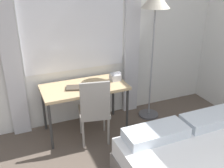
{
  "coord_description": "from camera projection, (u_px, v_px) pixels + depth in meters",
  "views": [
    {
      "loc": [
        -1.35,
        -0.19,
        2.22
      ],
      "look_at": [
        -0.16,
        2.62,
        0.87
      ],
      "focal_mm": 42.0,
      "sensor_mm": 36.0,
      "label": 1
    }
  ],
  "objects": [
    {
      "name": "wall_back_with_window",
      "position": [
        98.0,
        33.0,
        3.83
      ],
      "size": [
        4.82,
        0.13,
        2.7
      ],
      "color": "silver",
      "rests_on": "ground_plane"
    },
    {
      "name": "desk",
      "position": [
        84.0,
        90.0,
        3.67
      ],
      "size": [
        1.18,
        0.59,
        0.72
      ],
      "color": "tan",
      "rests_on": "ground_plane"
    },
    {
      "name": "desk_chair",
      "position": [
        94.0,
        109.0,
        3.46
      ],
      "size": [
        0.47,
        0.47,
        0.95
      ],
      "rotation": [
        0.0,
        0.0,
        -0.2
      ],
      "color": "gray",
      "rests_on": "ground_plane"
    },
    {
      "name": "standing_lamp",
      "position": [
        155.0,
        11.0,
        3.64
      ],
      "size": [
        0.4,
        0.4,
        1.95
      ],
      "color": "#4C4C51",
      "rests_on": "ground_plane"
    },
    {
      "name": "telephone",
      "position": [
        115.0,
        77.0,
        3.81
      ],
      "size": [
        0.16,
        0.14,
        0.12
      ],
      "color": "silver",
      "rests_on": "desk"
    },
    {
      "name": "book",
      "position": [
        77.0,
        88.0,
        3.56
      ],
      "size": [
        0.32,
        0.24,
        0.02
      ],
      "rotation": [
        0.0,
        0.0,
        -0.31
      ],
      "color": "#4C4238",
      "rests_on": "desk"
    }
  ]
}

